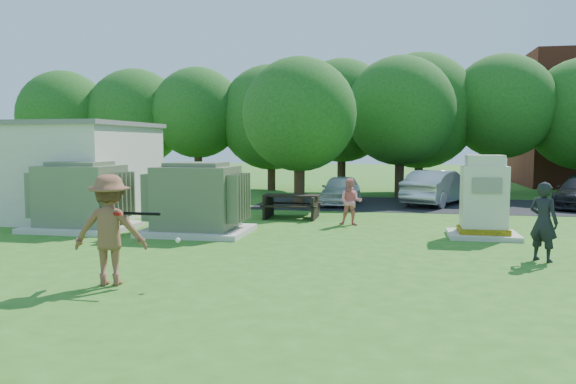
% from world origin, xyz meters
% --- Properties ---
extents(ground, '(120.00, 120.00, 0.00)m').
position_xyz_m(ground, '(0.00, 0.00, 0.00)').
color(ground, '#2D6619').
rests_on(ground, ground).
extents(service_building, '(10.00, 5.00, 3.20)m').
position_xyz_m(service_building, '(-11.00, 7.00, 1.60)').
color(service_building, beige).
rests_on(service_building, ground).
extents(service_building_roof, '(10.20, 5.20, 0.15)m').
position_xyz_m(service_building_roof, '(-11.00, 7.00, 3.27)').
color(service_building_roof, slate).
rests_on(service_building_roof, service_building).
extents(parking_strip, '(20.00, 6.00, 0.01)m').
position_xyz_m(parking_strip, '(7.00, 13.50, 0.01)').
color(parking_strip, '#232326').
rests_on(parking_strip, ground).
extents(transformer_left, '(3.00, 2.40, 2.07)m').
position_xyz_m(transformer_left, '(-6.50, 4.50, 0.97)').
color(transformer_left, beige).
rests_on(transformer_left, ground).
extents(transformer_right, '(3.00, 2.40, 2.07)m').
position_xyz_m(transformer_right, '(-2.80, 4.50, 0.97)').
color(transformer_right, beige).
rests_on(transformer_right, ground).
extents(generator_cabinet, '(1.89, 1.54, 2.30)m').
position_xyz_m(generator_cabinet, '(5.29, 5.37, 1.01)').
color(generator_cabinet, beige).
rests_on(generator_cabinet, ground).
extents(picnic_table, '(1.93, 1.45, 0.83)m').
position_xyz_m(picnic_table, '(-0.71, 8.27, 0.52)').
color(picnic_table, black).
rests_on(picnic_table, ground).
extents(batter, '(1.46, 1.04, 2.06)m').
position_xyz_m(batter, '(-2.29, -1.47, 1.03)').
color(batter, brown).
rests_on(batter, ground).
extents(person_by_generator, '(0.76, 0.75, 1.78)m').
position_xyz_m(person_by_generator, '(6.12, 2.28, 0.89)').
color(person_by_generator, black).
rests_on(person_by_generator, ground).
extents(person_at_picnic, '(0.73, 0.57, 1.51)m').
position_xyz_m(person_at_picnic, '(1.47, 6.95, 0.75)').
color(person_at_picnic, '#ED7D7F').
rests_on(person_at_picnic, ground).
extents(car_white, '(1.57, 3.72, 1.26)m').
position_xyz_m(car_white, '(0.54, 12.95, 0.63)').
color(car_white, white).
rests_on(car_white, ground).
extents(car_silver_a, '(3.28, 4.74, 1.48)m').
position_xyz_m(car_silver_a, '(4.59, 13.66, 0.74)').
color(car_silver_a, silver).
rests_on(car_silver_a, ground).
extents(batting_equipment, '(1.25, 0.36, 0.57)m').
position_xyz_m(batting_equipment, '(-1.67, -1.49, 1.26)').
color(batting_equipment, black).
rests_on(batting_equipment, ground).
extents(tree_row, '(41.30, 13.30, 7.30)m').
position_xyz_m(tree_row, '(1.75, 18.50, 4.15)').
color(tree_row, '#47301E').
rests_on(tree_row, ground).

